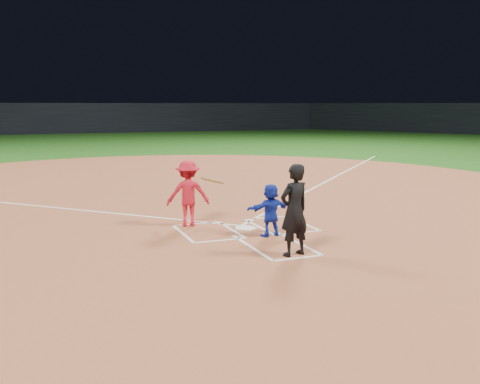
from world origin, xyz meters
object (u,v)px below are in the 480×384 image
object	(u,v)px
umpire	(294,210)
batter_at_plate	(188,193)
home_plate	(245,228)
catcher	(271,210)

from	to	relation	value
umpire	batter_at_plate	size ratio (longest dim) A/B	1.13
umpire	home_plate	bearing A→B (deg)	-104.13
home_plate	umpire	bearing A→B (deg)	90.18
home_plate	batter_at_plate	world-z (taller)	batter_at_plate
home_plate	umpire	xyz separation A→B (m)	(0.01, -2.58, 0.93)
home_plate	batter_at_plate	distance (m)	1.67
catcher	batter_at_plate	world-z (taller)	batter_at_plate
home_plate	catcher	bearing A→B (deg)	105.61
umpire	batter_at_plate	bearing A→B (deg)	-84.26
catcher	umpire	world-z (taller)	umpire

